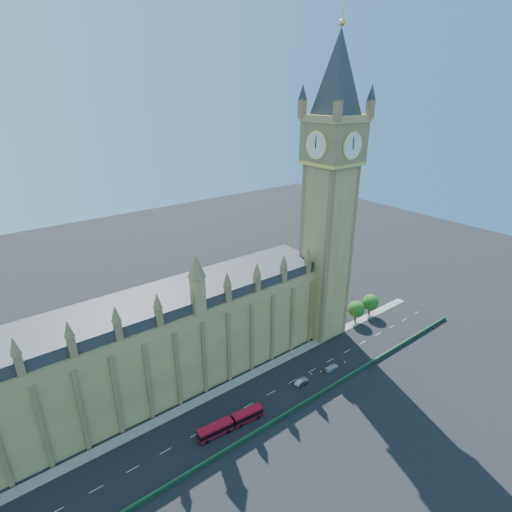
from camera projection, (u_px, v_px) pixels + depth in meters
ground at (260, 399)px, 109.21m from camera, size 400.00×400.00×0.00m
palace_westminster at (135, 352)px, 106.01m from camera, size 120.00×20.00×28.00m
elizabeth_tower at (331, 176)px, 120.14m from camera, size 20.59×20.59×105.00m
bridge_parapet at (281, 417)px, 102.38m from camera, size 160.00×0.60×1.20m
kerb_north at (240, 380)px, 116.15m from camera, size 160.00×3.00×0.16m
tree_east_near at (357, 308)px, 143.87m from camera, size 6.00×6.00×8.50m
tree_east_far at (371, 302)px, 148.38m from camera, size 6.00×6.00×8.50m
red_bus at (231, 423)px, 99.36m from camera, size 17.76×4.19×2.99m
car_grey at (302, 383)px, 114.34m from camera, size 3.85×1.65×1.29m
car_silver at (302, 381)px, 114.82m from camera, size 4.73×2.03×1.52m
car_white at (332, 367)px, 120.70m from camera, size 4.99×2.35×1.41m
cone_a at (311, 374)px, 118.39m from camera, size 0.53×0.53×0.77m
cone_b at (321, 371)px, 119.56m from camera, size 0.44×0.44×0.68m
cone_c at (306, 381)px, 115.44m from camera, size 0.56×0.56×0.71m
cone_d at (345, 362)px, 123.63m from camera, size 0.59×0.59×0.73m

